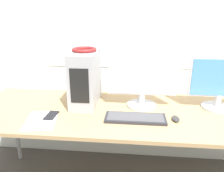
% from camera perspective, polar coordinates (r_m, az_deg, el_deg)
% --- Properties ---
extents(wall_back, '(8.00, 0.07, 2.70)m').
position_cam_1_polar(wall_back, '(2.11, 6.39, 14.39)').
color(wall_back, silver).
rests_on(wall_back, ground_plane).
extents(desk, '(2.58, 0.83, 0.77)m').
position_cam_1_polar(desk, '(1.75, 5.82, -7.80)').
color(desk, tan).
rests_on(desk, ground_plane).
extents(pc_tower, '(0.20, 0.42, 0.44)m').
position_cam_1_polar(pc_tower, '(1.81, -6.96, 2.08)').
color(pc_tower, '#9E9EA3').
rests_on(pc_tower, desk).
extents(headphones, '(0.20, 0.20, 0.03)m').
position_cam_1_polar(headphones, '(1.76, -7.26, 9.42)').
color(headphones, maroon).
rests_on(headphones, pc_tower).
extents(monitor_main, '(0.54, 0.24, 0.44)m').
position_cam_1_polar(monitor_main, '(1.75, 7.95, 1.68)').
color(monitor_main, '#B7B7BC').
rests_on(monitor_main, desk).
extents(monitor_right_near, '(0.48, 0.24, 0.41)m').
position_cam_1_polar(monitor_right_near, '(1.89, 26.53, 0.62)').
color(monitor_right_near, '#B7B7BC').
rests_on(monitor_right_near, desk).
extents(keyboard, '(0.44, 0.16, 0.02)m').
position_cam_1_polar(keyboard, '(1.60, 6.11, -8.32)').
color(keyboard, '#28282D').
rests_on(keyboard, desk).
extents(mouse, '(0.05, 0.10, 0.02)m').
position_cam_1_polar(mouse, '(1.64, 16.28, -8.19)').
color(mouse, '#2D2D2D').
rests_on(mouse, desk).
extents(cell_phone, '(0.08, 0.14, 0.01)m').
position_cam_1_polar(cell_phone, '(1.70, -15.56, -7.41)').
color(cell_phone, black).
rests_on(cell_phone, desk).
extents(paper_sheet_front, '(0.26, 0.33, 0.00)m').
position_cam_1_polar(paper_sheet_front, '(1.66, -18.00, -8.49)').
color(paper_sheet_front, white).
rests_on(paper_sheet_front, desk).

